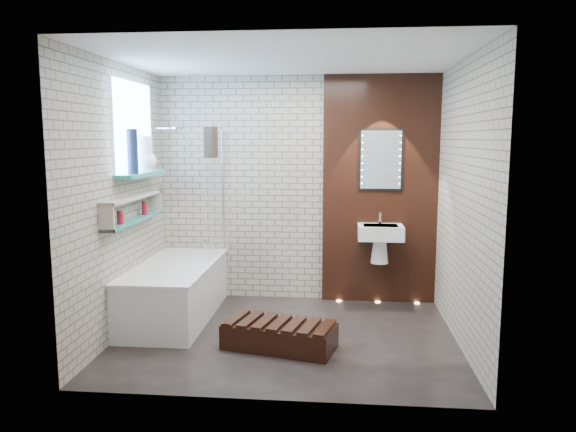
# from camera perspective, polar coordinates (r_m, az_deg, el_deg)

# --- Properties ---
(ground) EXTENTS (3.20, 3.20, 0.00)m
(ground) POSITION_cam_1_polar(r_m,az_deg,el_deg) (5.40, -0.15, -12.40)
(ground) COLOR black
(ground) RESTS_ON ground
(room_shell) EXTENTS (3.24, 3.20, 2.60)m
(room_shell) POSITION_cam_1_polar(r_m,az_deg,el_deg) (5.09, -0.16, 1.44)
(room_shell) COLOR tan
(room_shell) RESTS_ON ground
(walnut_panel) EXTENTS (1.30, 0.06, 2.60)m
(walnut_panel) POSITION_cam_1_polar(r_m,az_deg,el_deg) (6.35, 9.54, 2.64)
(walnut_panel) COLOR black
(walnut_panel) RESTS_ON ground
(clerestory_window) EXTENTS (0.18, 1.00, 0.94)m
(clerestory_window) POSITION_cam_1_polar(r_m,az_deg,el_deg) (5.76, -15.69, 7.90)
(clerestory_window) COLOR #7FADE0
(clerestory_window) RESTS_ON room_shell
(display_niche) EXTENTS (0.14, 1.30, 0.26)m
(display_niche) POSITION_cam_1_polar(r_m,az_deg,el_deg) (5.61, -15.77, 0.71)
(display_niche) COLOR teal
(display_niche) RESTS_ON room_shell
(bathtub) EXTENTS (0.79, 1.74, 0.70)m
(bathtub) POSITION_cam_1_polar(r_m,az_deg,el_deg) (5.96, -11.63, -7.63)
(bathtub) COLOR white
(bathtub) RESTS_ON ground
(bath_screen) EXTENTS (0.01, 0.78, 1.40)m
(bath_screen) POSITION_cam_1_polar(r_m,az_deg,el_deg) (6.11, -7.50, 2.28)
(bath_screen) COLOR white
(bath_screen) RESTS_ON bathtub
(towel) EXTENTS (0.09, 0.25, 0.32)m
(towel) POSITION_cam_1_polar(r_m,az_deg,el_deg) (5.89, -8.02, 7.62)
(towel) COLOR black
(towel) RESTS_ON bath_screen
(shower_head) EXTENTS (0.18, 0.18, 0.02)m
(shower_head) POSITION_cam_1_polar(r_m,az_deg,el_deg) (6.25, -11.40, 8.94)
(shower_head) COLOR silver
(shower_head) RESTS_ON room_shell
(washbasin) EXTENTS (0.50, 0.36, 0.58)m
(washbasin) POSITION_cam_1_polar(r_m,az_deg,el_deg) (6.22, 9.56, -2.22)
(washbasin) COLOR white
(washbasin) RESTS_ON walnut_panel
(led_mirror) EXTENTS (0.50, 0.02, 0.70)m
(led_mirror) POSITION_cam_1_polar(r_m,az_deg,el_deg) (6.29, 9.64, 5.78)
(led_mirror) COLOR black
(led_mirror) RESTS_ON walnut_panel
(walnut_step) EXTENTS (1.07, 0.66, 0.22)m
(walnut_step) POSITION_cam_1_polar(r_m,az_deg,el_deg) (5.08, -0.90, -12.40)
(walnut_step) COLOR black
(walnut_step) RESTS_ON ground
(niche_bottles) EXTENTS (0.05, 0.70, 0.14)m
(niche_bottles) POSITION_cam_1_polar(r_m,az_deg,el_deg) (5.55, -15.98, 0.25)
(niche_bottles) COLOR maroon
(niche_bottles) RESTS_ON display_niche
(sill_vases) EXTENTS (0.21, 0.52, 0.43)m
(sill_vases) POSITION_cam_1_polar(r_m,az_deg,el_deg) (5.78, -14.83, 5.98)
(sill_vases) COLOR #131D35
(sill_vases) RESTS_ON clerestory_window
(floor_uplights) EXTENTS (0.96, 0.06, 0.01)m
(floor_uplights) POSITION_cam_1_polar(r_m,az_deg,el_deg) (6.53, 9.32, -8.81)
(floor_uplights) COLOR #FFD899
(floor_uplights) RESTS_ON ground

